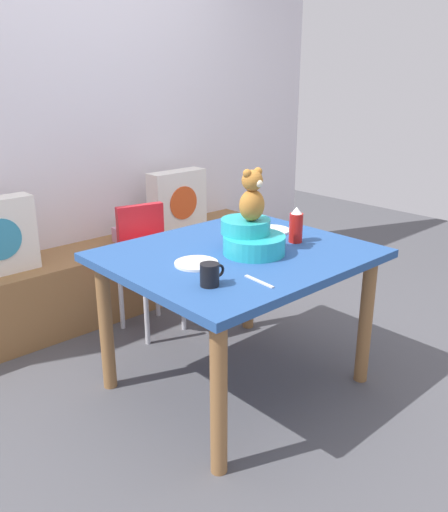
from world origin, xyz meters
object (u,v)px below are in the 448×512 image
object	(u,v)px
highchair	(149,252)
ketchup_bottle	(296,226)
teddy_bear	(252,196)
dinner_plate_far	(196,263)
dining_table	(238,270)
book_stack	(130,234)
coffee_mug	(210,274)
dinner_plate_near	(272,230)
pillow_floral_right	(177,201)
infant_seat_teal	(251,238)

from	to	relation	value
highchair	ketchup_bottle	bearing A→B (deg)	-73.00
teddy_bear	dinner_plate_far	world-z (taller)	teddy_bear
ketchup_bottle	dinner_plate_far	distance (m)	0.61
dining_table	dinner_plate_far	bearing A→B (deg)	-178.10
book_stack	dinner_plate_far	world-z (taller)	dinner_plate_far
coffee_mug	dinner_plate_near	bearing A→B (deg)	25.16
coffee_mug	pillow_floral_right	bearing A→B (deg)	56.59
book_stack	teddy_bear	size ratio (longest dim) A/B	0.80
ketchup_bottle	coffee_mug	size ratio (longest dim) A/B	1.54
pillow_floral_right	coffee_mug	world-z (taller)	pillow_floral_right
coffee_mug	book_stack	bearing A→B (deg)	69.19
pillow_floral_right	dining_table	bearing A→B (deg)	-115.41
teddy_bear	ketchup_bottle	xyz separation A→B (m)	(0.29, -0.03, -0.19)
coffee_mug	dinner_plate_far	distance (m)	0.26
dining_table	infant_seat_teal	bearing A→B (deg)	-58.73
pillow_floral_right	book_stack	size ratio (longest dim) A/B	2.20
ketchup_bottle	coffee_mug	bearing A→B (deg)	-168.24
dinner_plate_near	dinner_plate_far	xyz separation A→B (m)	(-0.65, -0.13, 0.00)
infant_seat_teal	pillow_floral_right	bearing A→B (deg)	66.83
pillow_floral_right	teddy_bear	distance (m)	1.46
ketchup_bottle	dinner_plate_far	size ratio (longest dim) A/B	0.92
teddy_bear	infant_seat_teal	bearing A→B (deg)	90.00
coffee_mug	infant_seat_teal	bearing A→B (deg)	23.32
highchair	dining_table	bearing A→B (deg)	-92.95
book_stack	dining_table	size ratio (longest dim) A/B	0.17
book_stack	infant_seat_teal	distance (m)	1.37
teddy_bear	coffee_mug	bearing A→B (deg)	-156.74
highchair	ketchup_bottle	world-z (taller)	ketchup_bottle
pillow_floral_right	coffee_mug	distance (m)	1.78
pillow_floral_right	book_stack	distance (m)	0.44
teddy_bear	dinner_plate_far	distance (m)	0.41
pillow_floral_right	dinner_plate_far	distance (m)	1.53
coffee_mug	dinner_plate_far	bearing A→B (deg)	63.08
pillow_floral_right	highchair	bearing A→B (deg)	-142.87
ketchup_bottle	infant_seat_teal	bearing A→B (deg)	173.38
teddy_bear	dinner_plate_near	xyz separation A→B (m)	(0.34, 0.18, -0.27)
infant_seat_teal	dinner_plate_near	xyz separation A→B (m)	(0.34, 0.18, -0.07)
infant_seat_teal	dinner_plate_far	distance (m)	0.32
ketchup_bottle	book_stack	bearing A→B (deg)	95.87
pillow_floral_right	teddy_bear	world-z (taller)	teddy_bear
book_stack	ketchup_bottle	bearing A→B (deg)	-84.13
book_stack	dinner_plate_far	distance (m)	1.38
dinner_plate_near	highchair	bearing A→B (deg)	115.09
dining_table	ketchup_bottle	size ratio (longest dim) A/B	6.52
dinner_plate_near	dinner_plate_far	bearing A→B (deg)	-168.71
ketchup_bottle	dinner_plate_near	xyz separation A→B (m)	(0.05, 0.21, -0.08)
infant_seat_teal	coffee_mug	world-z (taller)	infant_seat_teal
highchair	ketchup_bottle	size ratio (longest dim) A/B	4.27
highchair	coffee_mug	size ratio (longest dim) A/B	6.58
pillow_floral_right	infant_seat_teal	world-z (taller)	same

